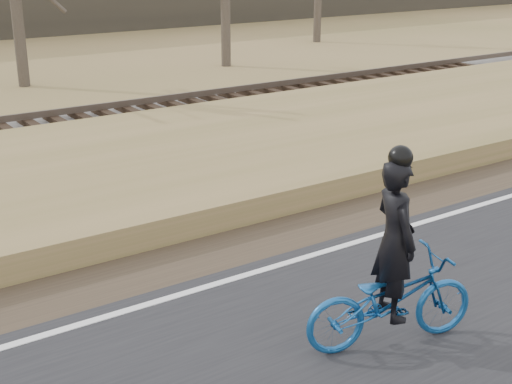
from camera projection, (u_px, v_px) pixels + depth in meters
ground at (64, 344)px, 8.13m from camera, size 120.00×120.00×0.00m
edge_line at (57, 331)px, 8.26m from camera, size 120.00×0.12×0.01m
shoulder at (30, 301)px, 9.05m from camera, size 120.00×1.60×0.04m
cyclist at (392, 284)px, 7.81m from camera, size 2.13×1.22×2.30m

